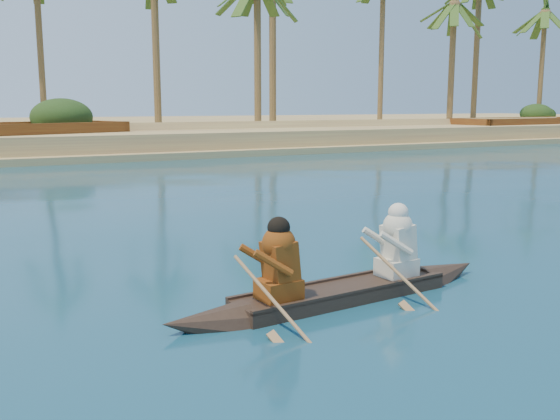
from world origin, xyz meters
TOP-DOWN VIEW (x-y plane):
  - sandy_embankment at (0.00, 46.89)m, footprint 150.00×51.00m
  - palm_grove at (0.00, 35.00)m, footprint 110.00×14.00m
  - shrub_cluster at (0.00, 31.50)m, footprint 100.00×6.00m
  - canoe at (-8.00, -1.61)m, footprint 5.67×1.22m
  - barge_right at (28.33, 27.00)m, footprint 12.89×5.12m

SIDE VIEW (x-z plane):
  - canoe at x=-8.00m, z-range -0.48..1.07m
  - sandy_embankment at x=0.00m, z-range -0.22..1.28m
  - barge_right at x=28.33m, z-range -0.32..1.79m
  - shrub_cluster at x=0.00m, z-range 0.00..2.40m
  - palm_grove at x=0.00m, z-range 0.00..16.00m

